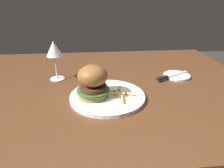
% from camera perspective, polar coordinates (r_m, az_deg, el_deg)
% --- Properties ---
extents(dining_table, '(1.39, 1.00, 0.74)m').
position_cam_1_polar(dining_table, '(0.93, -3.62, -3.85)').
color(dining_table, '#56331C').
rests_on(dining_table, ground).
extents(main_plate, '(0.28, 0.28, 0.01)m').
position_cam_1_polar(main_plate, '(0.76, -1.29, -3.55)').
color(main_plate, white).
rests_on(main_plate, dining_table).
extents(burger_sandwich, '(0.12, 0.12, 0.13)m').
position_cam_1_polar(burger_sandwich, '(0.72, -5.49, 0.77)').
color(burger_sandwich, '#9E6B38').
rests_on(burger_sandwich, main_plate).
extents(fries_pile, '(0.11, 0.12, 0.02)m').
position_cam_1_polar(fries_pile, '(0.75, 1.98, -2.61)').
color(fries_pile, gold).
rests_on(fries_pile, main_plate).
extents(wine_glass, '(0.07, 0.07, 0.18)m').
position_cam_1_polar(wine_glass, '(0.91, -16.23, 9.18)').
color(wine_glass, silver).
rests_on(wine_glass, dining_table).
extents(bread_plate, '(0.12, 0.12, 0.01)m').
position_cam_1_polar(bread_plate, '(1.00, 18.01, 2.29)').
color(bread_plate, white).
rests_on(bread_plate, dining_table).
extents(table_knife, '(0.18, 0.10, 0.01)m').
position_cam_1_polar(table_knife, '(0.96, 16.16, 2.21)').
color(table_knife, silver).
rests_on(table_knife, bread_plate).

